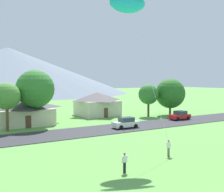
{
  "coord_description": "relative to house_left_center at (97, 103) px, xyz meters",
  "views": [
    {
      "loc": [
        -15.74,
        -8.08,
        7.72
      ],
      "look_at": [
        -1.62,
        15.25,
        6.08
      ],
      "focal_mm": 43.58,
      "sensor_mm": 36.0,
      "label": 1
    }
  ],
  "objects": [
    {
      "name": "tree_right_of_center",
      "position": [
        -15.28,
        -7.37,
        3.61
      ],
      "size": [
        6.21,
        6.21,
        9.33
      ],
      "color": "#4C3823",
      "rests_on": "ground"
    },
    {
      "name": "kite_flyer_with_kite",
      "position": [
        -10.28,
        -26.57,
        13.5
      ],
      "size": [
        4.38,
        6.74,
        17.47
      ],
      "color": "#70604C",
      "rests_on": "ground"
    },
    {
      "name": "tree_center",
      "position": [
        13.75,
        -7.88,
        2.12
      ],
      "size": [
        6.37,
        6.37,
        7.91
      ],
      "color": "brown",
      "rests_on": "ground"
    },
    {
      "name": "house_right_center",
      "position": [
        -16.6,
        -4.29,
        -0.33
      ],
      "size": [
        10.08,
        7.71,
        4.38
      ],
      "color": "beige",
      "rests_on": "ground"
    },
    {
      "name": "parked_car_red_mid_east",
      "position": [
        10.51,
        -14.03,
        -1.73
      ],
      "size": [
        4.22,
        2.11,
        1.68
      ],
      "color": "red",
      "rests_on": "road_strip"
    },
    {
      "name": "tree_near_left",
      "position": [
        -19.95,
        -8.82,
        2.63
      ],
      "size": [
        4.04,
        4.04,
        7.29
      ],
      "color": "brown",
      "rests_on": "ground"
    },
    {
      "name": "tree_near_right",
      "position": [
        8.47,
        -6.98,
        2.04
      ],
      "size": [
        4.22,
        4.22,
        6.77
      ],
      "color": "#4C3823",
      "rests_on": "ground"
    },
    {
      "name": "mountain_east_ridge",
      "position": [
        2.87,
        115.26,
        10.6
      ],
      "size": [
        138.54,
        138.54,
        26.41
      ],
      "primitive_type": "cone",
      "color": "slate",
      "rests_on": "ground"
    },
    {
      "name": "watcher_person",
      "position": [
        -15.06,
        -33.13,
        -1.72
      ],
      "size": [
        0.56,
        0.24,
        1.68
      ],
      "color": "black",
      "rests_on": "ground"
    },
    {
      "name": "house_left_center",
      "position": [
        0.0,
        0.0,
        0.0
      ],
      "size": [
        8.39,
        8.34,
        5.02
      ],
      "color": "beige",
      "rests_on": "ground"
    },
    {
      "name": "road_strip",
      "position": [
        -11.68,
        -15.43,
        -2.56
      ],
      "size": [
        160.0,
        7.54,
        0.08
      ],
      "primitive_type": "cube",
      "color": "#2D2D33",
      "rests_on": "ground"
    },
    {
      "name": "parked_car_white_mid_west",
      "position": [
        -3.41,
        -16.09,
        -1.73
      ],
      "size": [
        4.27,
        2.21,
        1.68
      ],
      "color": "white",
      "rests_on": "road_strip"
    }
  ]
}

